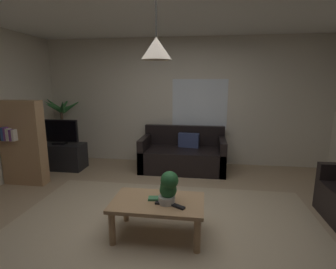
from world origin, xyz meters
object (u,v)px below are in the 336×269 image
at_px(potted_palm_corner, 63,130).
at_px(couch_under_window, 183,156).
at_px(book_on_table_0, 154,198).
at_px(tv, 59,132).
at_px(pendant_lamp, 156,48).
at_px(remote_on_table_0, 163,203).
at_px(bookshelf_corner, 23,143).
at_px(potted_plant_on_table, 168,187).
at_px(tv_stand, 62,156).
at_px(coffee_table, 158,207).
at_px(remote_on_table_1, 178,206).

bearing_deg(potted_palm_corner, couch_under_window, -3.64).
height_order(couch_under_window, book_on_table_0, couch_under_window).
xyz_separation_m(tv, pendant_lamp, (2.29, -1.94, 1.26)).
relative_size(book_on_table_0, potted_palm_corner, 0.09).
distance_m(remote_on_table_0, pendant_lamp, 1.59).
bearing_deg(couch_under_window, bookshelf_corner, -157.34).
distance_m(potted_palm_corner, pendant_lamp, 3.70).
distance_m(tv, potted_palm_corner, 0.50).
bearing_deg(potted_plant_on_table, book_on_table_0, 162.03).
height_order(remote_on_table_0, pendant_lamp, pendant_lamp).
relative_size(couch_under_window, potted_plant_on_table, 4.50).
bearing_deg(pendant_lamp, potted_palm_corner, 135.78).
height_order(book_on_table_0, pendant_lamp, pendant_lamp).
relative_size(potted_palm_corner, bookshelf_corner, 0.99).
bearing_deg(remote_on_table_0, book_on_table_0, 52.16).
relative_size(tv_stand, bookshelf_corner, 0.64).
distance_m(couch_under_window, tv_stand, 2.39).
height_order(couch_under_window, tv, tv).
xyz_separation_m(coffee_table, tv, (-2.29, 1.94, 0.40)).
relative_size(tv_stand, pendant_lamp, 1.37).
bearing_deg(book_on_table_0, potted_palm_corner, 135.53).
xyz_separation_m(tv_stand, tv, (0.00, -0.02, 0.50)).
bearing_deg(pendant_lamp, remote_on_table_1, -26.77).
bearing_deg(potted_plant_on_table, coffee_table, 167.11).
bearing_deg(coffee_table, tv_stand, 139.38).
relative_size(potted_plant_on_table, bookshelf_corner, 0.25).
bearing_deg(book_on_table_0, tv, 139.47).
bearing_deg(potted_palm_corner, coffee_table, -44.22).
bearing_deg(book_on_table_0, coffee_table, -29.08).
height_order(book_on_table_0, tv, tv).
bearing_deg(tv_stand, coffee_table, -40.62).
bearing_deg(potted_palm_corner, tv_stand, -67.62).
bearing_deg(potted_plant_on_table, couch_under_window, 90.92).
distance_m(remote_on_table_1, tv, 3.27).
relative_size(remote_on_table_1, potted_plant_on_table, 0.45).
xyz_separation_m(coffee_table, tv_stand, (-2.29, 1.96, -0.10)).
height_order(tv_stand, tv, tv).
relative_size(coffee_table, remote_on_table_1, 6.28).
bearing_deg(remote_on_table_0, bookshelf_corner, 66.82).
height_order(potted_plant_on_table, tv, tv).
bearing_deg(coffee_table, book_on_table_0, 150.92).
relative_size(couch_under_window, tv_stand, 1.78).
bearing_deg(potted_plant_on_table, potted_palm_corner, 136.83).
bearing_deg(couch_under_window, tv_stand, -173.32).
height_order(book_on_table_0, potted_plant_on_table, potted_plant_on_table).
relative_size(remote_on_table_1, tv, 0.21).
xyz_separation_m(potted_palm_corner, bookshelf_corner, (-0.00, -1.23, 0.03)).
bearing_deg(bookshelf_corner, remote_on_table_1, -25.48).
distance_m(remote_on_table_1, potted_plant_on_table, 0.22).
xyz_separation_m(book_on_table_0, potted_plant_on_table, (0.17, -0.06, 0.17)).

